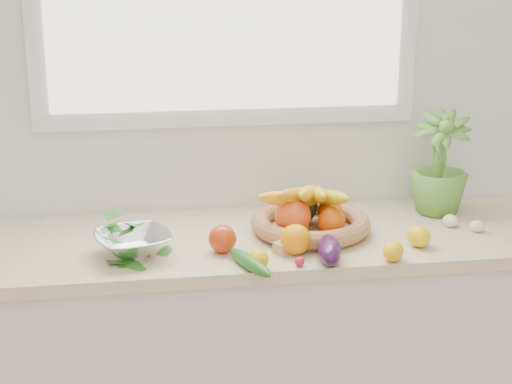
{
  "coord_description": "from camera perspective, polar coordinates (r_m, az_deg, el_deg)",
  "views": [
    {
      "loc": [
        -0.3,
        -0.38,
        1.76
      ],
      "look_at": [
        0.05,
        1.93,
        1.05
      ],
      "focal_mm": 55.0,
      "sensor_mm": 36.0,
      "label": 1
    }
  ],
  "objects": [
    {
      "name": "garlic_c",
      "position": [
        2.64,
        15.8,
        -2.41
      ],
      "size": [
        0.05,
        0.05,
        0.04
      ],
      "primitive_type": "ellipsoid",
      "rotation": [
        0.0,
        0.0,
        -0.14
      ],
      "color": "silver",
      "rests_on": "countertop"
    },
    {
      "name": "countertop",
      "position": [
        2.51,
        -1.2,
        -3.63
      ],
      "size": [
        2.24,
        0.62,
        0.04
      ],
      "primitive_type": "cube",
      "color": "beige",
      "rests_on": "counter_cabinet"
    },
    {
      "name": "fruit_basket",
      "position": [
        2.52,
        3.93,
        -1.81
      ],
      "size": [
        0.51,
        0.51,
        0.19
      ],
      "color": "tan",
      "rests_on": "countertop"
    },
    {
      "name": "lemon_a",
      "position": [
        2.24,
        0.19,
        -4.92
      ],
      "size": [
        0.06,
        0.08,
        0.06
      ],
      "primitive_type": "ellipsoid",
      "rotation": [
        0.0,
        0.0,
        -0.08
      ],
      "color": "gold",
      "rests_on": "countertop"
    },
    {
      "name": "garlic_b",
      "position": [
        2.59,
        7.65,
        -2.13
      ],
      "size": [
        0.07,
        0.07,
        0.05
      ],
      "primitive_type": "ellipsoid",
      "rotation": [
        0.0,
        0.0,
        -0.43
      ],
      "color": "silver",
      "rests_on": "countertop"
    },
    {
      "name": "lemon_c",
      "position": [
        2.46,
        11.75,
        -3.18
      ],
      "size": [
        0.08,
        0.09,
        0.07
      ],
      "primitive_type": "ellipsoid",
      "rotation": [
        0.0,
        0.0,
        0.22
      ],
      "color": "yellow",
      "rests_on": "countertop"
    },
    {
      "name": "lemon_b",
      "position": [
        2.33,
        9.94,
        -4.26
      ],
      "size": [
        0.09,
        0.1,
        0.06
      ],
      "primitive_type": "ellipsoid",
      "rotation": [
        0.0,
        0.0,
        -0.61
      ],
      "color": "yellow",
      "rests_on": "countertop"
    },
    {
      "name": "orange_loose",
      "position": [
        2.35,
        2.91,
        -3.46
      ],
      "size": [
        0.11,
        0.11,
        0.09
      ],
      "primitive_type": "sphere",
      "rotation": [
        0.0,
        0.0,
        -0.16
      ],
      "color": "orange",
      "rests_on": "countertop"
    },
    {
      "name": "potted_herb",
      "position": [
        2.75,
        13.2,
        2.11
      ],
      "size": [
        0.25,
        0.25,
        0.35
      ],
      "primitive_type": "imported",
      "rotation": [
        0.0,
        0.0,
        -0.33
      ],
      "color": "#5C9C38",
      "rests_on": "countertop"
    },
    {
      "name": "garlic_a",
      "position": [
        2.66,
        13.94,
        -2.04
      ],
      "size": [
        0.06,
        0.06,
        0.04
      ],
      "primitive_type": "ellipsoid",
      "rotation": [
        0.0,
        0.0,
        0.43
      ],
      "color": "white",
      "rests_on": "countertop"
    },
    {
      "name": "radish",
      "position": [
        2.27,
        3.19,
        -5.09
      ],
      "size": [
        0.04,
        0.04,
        0.03
      ],
      "primitive_type": "sphere",
      "rotation": [
        0.0,
        0.0,
        0.39
      ],
      "color": "red",
      "rests_on": "countertop"
    },
    {
      "name": "ginger",
      "position": [
        2.38,
        2.6,
        -3.93
      ],
      "size": [
        0.12,
        0.09,
        0.04
      ],
      "primitive_type": "cube",
      "rotation": [
        0.0,
        0.0,
        0.47
      ],
      "color": "tan",
      "rests_on": "countertop"
    },
    {
      "name": "counter_cabinet",
      "position": [
        2.71,
        -1.14,
        -12.58
      ],
      "size": [
        2.2,
        0.58,
        0.86
      ],
      "primitive_type": "cube",
      "color": "silver",
      "rests_on": "ground"
    },
    {
      "name": "colander_with_spinach",
      "position": [
        2.35,
        -8.97,
        -3.27
      ],
      "size": [
        0.28,
        0.28,
        0.12
      ],
      "color": "white",
      "rests_on": "countertop"
    },
    {
      "name": "cucumber",
      "position": [
        2.24,
        -0.45,
        -5.14
      ],
      "size": [
        0.12,
        0.23,
        0.04
      ],
      "primitive_type": "ellipsoid",
      "rotation": [
        0.0,
        0.0,
        0.36
      ],
      "color": "#205C1B",
      "rests_on": "countertop"
    },
    {
      "name": "apple",
      "position": [
        2.36,
        -2.46,
        -3.43
      ],
      "size": [
        0.11,
        0.11,
        0.09
      ],
      "primitive_type": "sphere",
      "rotation": [
        0.0,
        0.0,
        0.41
      ],
      "color": "red",
      "rests_on": "countertop"
    },
    {
      "name": "eggplant",
      "position": [
        2.3,
        5.36,
        -4.2
      ],
      "size": [
        0.1,
        0.19,
        0.07
      ],
      "primitive_type": "ellipsoid",
      "rotation": [
        0.0,
        0.0,
        -0.16
      ],
      "color": "#32103A",
      "rests_on": "countertop"
    },
    {
      "name": "back_wall",
      "position": [
        2.68,
        -2.11,
        8.07
      ],
      "size": [
        4.5,
        0.02,
        2.7
      ],
      "primitive_type": "cube",
      "color": "white",
      "rests_on": "ground"
    }
  ]
}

